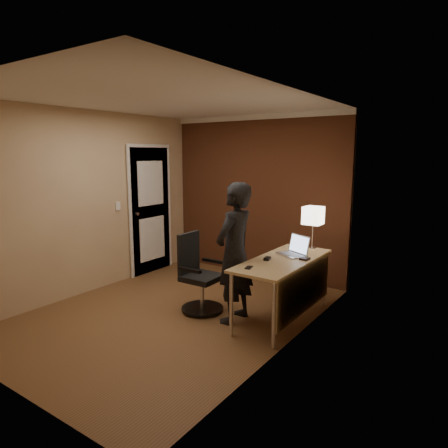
% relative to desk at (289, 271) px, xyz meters
% --- Properties ---
extents(room, '(4.00, 4.00, 4.00)m').
position_rel_desk_xyz_m(room, '(-1.53, 1.01, 0.77)').
color(room, brown).
rests_on(room, ground).
extents(desk, '(0.60, 1.50, 0.73)m').
position_rel_desk_xyz_m(desk, '(0.00, 0.00, 0.00)').
color(desk, tan).
rests_on(desk, ground).
extents(desk_lamp, '(0.22, 0.22, 0.54)m').
position_rel_desk_xyz_m(desk_lamp, '(0.00, 0.67, 0.55)').
color(desk_lamp, silver).
rests_on(desk_lamp, desk).
extents(laptop, '(0.41, 0.38, 0.23)m').
position_rel_desk_xyz_m(laptop, '(-0.05, 0.26, 0.19)').
color(laptop, silver).
rests_on(laptop, desk).
extents(mouse, '(0.08, 0.11, 0.03)m').
position_rel_desk_xyz_m(mouse, '(-0.20, -0.14, 0.14)').
color(mouse, black).
rests_on(mouse, desk).
extents(phone, '(0.09, 0.13, 0.01)m').
position_rel_desk_xyz_m(phone, '(-0.21, -0.53, 0.13)').
color(phone, black).
rests_on(phone, desk).
extents(wallet, '(0.10, 0.12, 0.02)m').
position_rel_desk_xyz_m(wallet, '(0.14, 0.12, 0.14)').
color(wallet, black).
rests_on(wallet, desk).
extents(office_chair, '(0.51, 0.53, 0.94)m').
position_rel_desk_xyz_m(office_chair, '(-1.05, -0.32, -0.19)').
color(office_chair, black).
rests_on(office_chair, ground).
extents(person, '(0.40, 0.59, 1.61)m').
position_rel_desk_xyz_m(person, '(-0.52, -0.32, 0.20)').
color(person, black).
rests_on(person, ground).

